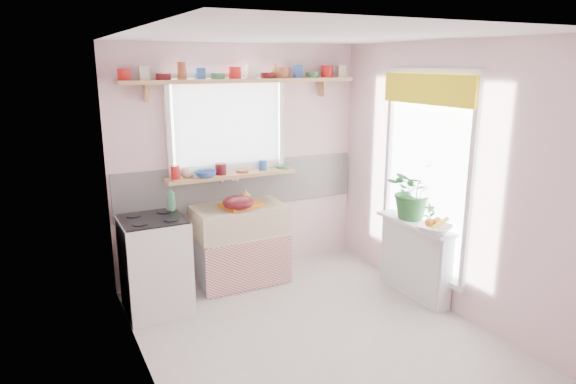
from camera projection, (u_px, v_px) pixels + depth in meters
name	position (u px, v px, depth m)	size (l,w,h in m)	color
room	(328.00, 157.00, 5.20)	(3.20, 3.20, 3.20)	silver
sink_unit	(240.00, 244.00, 5.45)	(0.95, 0.65, 1.11)	white
cooker	(155.00, 264.00, 4.81)	(0.58, 0.58, 0.93)	white
radiator_ledge	(415.00, 258.00, 5.15)	(0.22, 0.95, 0.78)	white
windowsill	(232.00, 175.00, 5.43)	(1.40, 0.22, 0.04)	tan
pine_shelf	(243.00, 81.00, 5.25)	(2.52, 0.24, 0.04)	tan
shelf_crockery	(243.00, 73.00, 5.23)	(2.47, 0.11, 0.12)	red
sill_crockery	(227.00, 169.00, 5.39)	(1.35, 0.11, 0.12)	red
dish_tray	(241.00, 205.00, 5.30)	(0.39, 0.29, 0.04)	orange
colander	(238.00, 203.00, 5.20)	(0.32, 0.32, 0.14)	#550E14
jade_plant	(412.00, 190.00, 5.12)	(0.52, 0.45, 0.58)	#255E29
fruit_bowl	(434.00, 229.00, 4.72)	(0.31, 0.31, 0.08)	white
herb_pot	(430.00, 215.00, 4.93)	(0.11, 0.08, 0.21)	#356F2C
soap_bottle_sink	(246.00, 196.00, 5.40)	(0.08, 0.08, 0.17)	#DECD62
sill_cup	(187.00, 172.00, 5.23)	(0.13, 0.13, 0.10)	white
sill_bowl	(206.00, 174.00, 5.23)	(0.22, 0.22, 0.07)	#3665B1
shelf_vase	(275.00, 71.00, 5.45)	(0.14, 0.14, 0.14)	#A96834
cooker_bottle	(171.00, 198.00, 4.91)	(0.10, 0.10, 0.25)	#438659
fruit	(435.00, 222.00, 4.71)	(0.20, 0.14, 0.10)	orange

